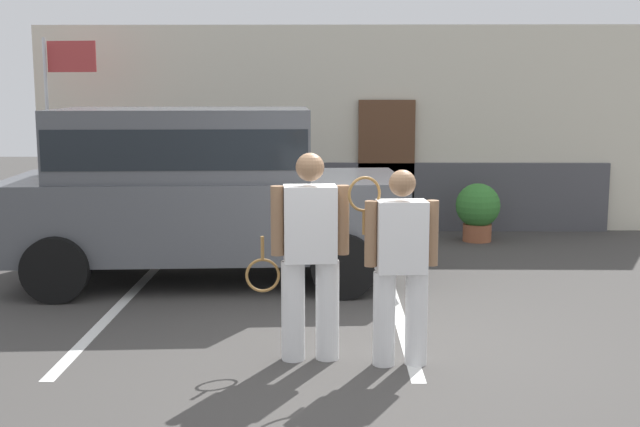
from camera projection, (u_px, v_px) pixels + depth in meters
The scene contains 9 objects.
ground_plane at pixel (361, 354), 6.97m from camera, with size 40.00×40.00×0.00m, color #423F3D.
parking_stripe_0 at pixel (119, 306), 8.48m from camera, with size 0.12×4.40×0.01m, color silver.
parking_stripe_1 at pixel (396, 307), 8.44m from camera, with size 0.12×4.40×0.01m, color silver.
house_frontage at pixel (347, 135), 12.95m from camera, with size 9.97×0.40×3.27m.
parked_suv at pixel (198, 185), 9.51m from camera, with size 4.71×2.41×2.05m.
tennis_player_man at pixel (310, 254), 6.71m from camera, with size 0.91×0.31×1.76m.
tennis_player_woman at pixel (400, 264), 6.59m from camera, with size 0.75×0.28×1.64m.
potted_plant_by_porch at pixel (478, 209), 12.04m from camera, with size 0.66×0.66×0.88m.
flag_pole at pixel (59, 101), 11.82m from camera, with size 0.80×0.13×3.02m.
Camera 1 is at (-0.27, -6.70, 2.29)m, focal length 45.05 mm.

